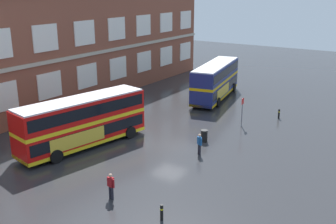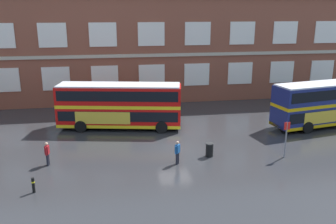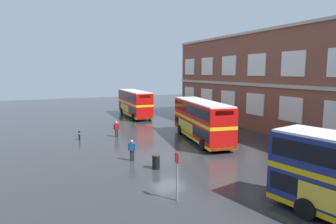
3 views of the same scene
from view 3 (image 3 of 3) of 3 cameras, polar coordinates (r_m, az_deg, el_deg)
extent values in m
plane|color=#2B2B2D|center=(25.34, 4.13, -8.26)|extent=(120.00, 120.00, 0.00)
cube|color=#B2A893|center=(30.42, 26.72, 4.21)|extent=(52.06, 0.16, 0.36)
cube|color=#B2A893|center=(30.76, 27.49, 15.69)|extent=(52.06, 0.28, 0.30)
cube|color=silver|center=(48.58, 4.21, 3.37)|extent=(2.92, 0.12, 2.53)
cube|color=silver|center=(44.15, 7.57, 2.87)|extent=(2.92, 0.12, 2.53)
cube|color=silver|center=(39.91, 11.65, 2.25)|extent=(2.92, 0.12, 2.53)
cube|color=silver|center=(35.92, 16.66, 1.47)|extent=(2.92, 0.12, 2.53)
cube|color=silver|center=(32.29, 22.85, 0.49)|extent=(2.92, 0.12, 2.53)
cube|color=silver|center=(48.43, 4.27, 8.81)|extent=(2.92, 0.12, 2.53)
cube|color=silver|center=(43.99, 7.68, 8.86)|extent=(2.92, 0.12, 2.53)
cube|color=silver|center=(39.73, 11.83, 8.87)|extent=(2.92, 0.12, 2.53)
cube|color=silver|center=(35.73, 16.95, 8.83)|extent=(2.92, 0.12, 2.53)
cube|color=silver|center=(32.07, 23.30, 8.68)|extent=(2.92, 0.12, 2.53)
cube|color=red|center=(46.33, -6.58, 0.63)|extent=(11.13, 3.16, 1.75)
cube|color=black|center=(46.30, -6.58, 0.89)|extent=(10.69, 3.18, 0.90)
cube|color=yellow|center=(46.21, -6.60, 1.89)|extent=(11.13, 3.16, 0.30)
cube|color=red|center=(46.12, -6.62, 3.03)|extent=(11.13, 3.16, 1.55)
cube|color=black|center=(46.11, -6.62, 3.13)|extent=(10.69, 3.18, 0.90)
cube|color=yellow|center=(46.42, -6.57, -0.27)|extent=(11.13, 3.18, 0.28)
cube|color=silver|center=(46.06, -6.64, 4.07)|extent=(10.90, 3.05, 0.12)
cube|color=gold|center=(47.26, -8.52, 0.84)|extent=(4.83, 0.30, 1.10)
cube|color=yellow|center=(40.86, -4.54, 3.04)|extent=(0.15, 1.66, 0.40)
cylinder|color=black|center=(42.41, -6.81, -1.01)|extent=(1.06, 0.38, 1.04)
cylinder|color=black|center=(43.15, -3.54, -0.81)|extent=(1.06, 0.38, 1.04)
cylinder|color=black|center=(49.27, -9.04, 0.19)|extent=(1.06, 0.38, 1.04)
cylinder|color=black|center=(49.91, -6.19, 0.34)|extent=(1.06, 0.38, 1.04)
cube|color=red|center=(30.25, 6.47, -3.24)|extent=(11.29, 4.65, 1.75)
cube|color=black|center=(30.21, 6.48, -2.85)|extent=(10.86, 4.60, 0.90)
cube|color=yellow|center=(30.07, 6.50, -1.32)|extent=(11.29, 4.65, 0.30)
cube|color=red|center=(29.94, 6.53, 0.43)|extent=(11.29, 4.65, 1.55)
cube|color=black|center=(29.93, 6.53, 0.57)|extent=(10.86, 4.60, 0.90)
cube|color=yellow|center=(30.40, 6.45, -4.60)|extent=(11.29, 4.67, 0.28)
cube|color=silver|center=(29.84, 6.55, 2.02)|extent=(11.05, 4.51, 0.12)
cube|color=gold|center=(31.04, 3.38, -2.75)|extent=(4.75, 0.98, 1.10)
cube|color=yellow|center=(24.89, 11.00, -0.19)|extent=(0.38, 1.64, 0.40)
cylinder|color=black|center=(26.45, 6.81, -6.43)|extent=(1.08, 0.52, 1.04)
cylinder|color=black|center=(27.45, 11.81, -6.01)|extent=(1.08, 0.52, 1.04)
cylinder|color=black|center=(33.05, 2.35, -3.49)|extent=(1.08, 0.52, 1.04)
cylinder|color=black|center=(33.86, 6.50, -3.26)|extent=(1.08, 0.52, 1.04)
cylinder|color=black|center=(16.11, 25.34, -16.77)|extent=(1.08, 0.50, 1.04)
cylinder|color=black|center=(18.24, 29.33, -14.09)|extent=(1.08, 0.50, 1.04)
cylinder|color=black|center=(32.24, -9.85, -4.06)|extent=(0.18, 0.18, 0.85)
cylinder|color=black|center=(32.21, -10.20, -4.08)|extent=(0.18, 0.18, 0.85)
cube|color=maroon|center=(32.08, -10.05, -2.81)|extent=(0.29, 0.43, 0.60)
cylinder|color=maroon|center=(32.13, -9.59, -2.84)|extent=(0.12, 0.12, 0.57)
cylinder|color=maroon|center=(32.06, -10.51, -2.88)|extent=(0.12, 0.12, 0.57)
sphere|color=tan|center=(32.01, -10.07, -2.03)|extent=(0.22, 0.22, 0.22)
cylinder|color=black|center=(23.54, -6.81, -8.48)|extent=(0.22, 0.22, 0.85)
cylinder|color=black|center=(23.60, -7.28, -8.45)|extent=(0.22, 0.22, 0.85)
cube|color=#194C8C|center=(23.38, -7.07, -6.76)|extent=(0.43, 0.46, 0.60)
cylinder|color=#194C8C|center=(23.31, -6.46, -6.87)|extent=(0.15, 0.15, 0.57)
cylinder|color=#194C8C|center=(23.46, -7.68, -6.79)|extent=(0.15, 0.15, 0.57)
sphere|color=tan|center=(23.27, -7.09, -5.71)|extent=(0.22, 0.22, 0.22)
cylinder|color=slate|center=(16.23, 1.81, -12.63)|extent=(0.10, 0.10, 2.70)
cube|color=red|center=(15.88, 1.76, -9.02)|extent=(0.44, 0.04, 0.56)
cylinder|color=black|center=(21.56, -2.37, -9.84)|extent=(0.56, 0.56, 0.95)
cylinder|color=black|center=(21.41, -2.38, -8.52)|extent=(0.60, 0.60, 0.08)
cylinder|color=black|center=(31.67, -16.98, -4.42)|extent=(0.18, 0.18, 0.95)
cylinder|color=yellow|center=(31.63, -16.99, -4.05)|extent=(0.19, 0.19, 0.08)
camera|label=1|loc=(47.58, -34.22, 13.11)|focal=42.70mm
camera|label=2|loc=(30.64, -58.13, 10.80)|focal=38.67mm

